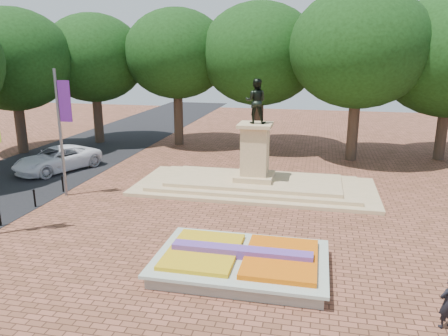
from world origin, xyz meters
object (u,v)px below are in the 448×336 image
Objects in this scene: flower_bed at (242,261)px; pedestrian at (448,303)px; van at (57,159)px; monument at (254,174)px.

pedestrian is (6.47, -2.11, 0.42)m from flower_bed.
van is at bearing -54.97° from pedestrian.
flower_bed is 1.08× the size of van.
van is at bearing 175.38° from monument.
flower_bed is at bearing -41.05° from pedestrian.
van reaches higher than pedestrian.
pedestrian is at bearing -58.25° from monument.
pedestrian is (7.49, -12.11, -0.09)m from monument.
van is (-13.64, 1.10, -0.07)m from monument.
van reaches higher than flower_bed.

